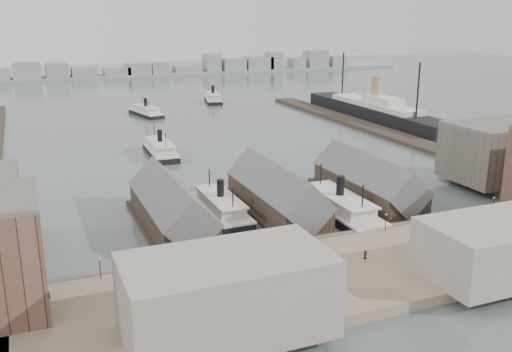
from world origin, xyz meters
name	(u,v)px	position (x,y,z in m)	size (l,w,h in m)	color
ground	(308,238)	(0.00, 0.00, 0.00)	(900.00, 900.00, 0.00)	#4A5655
quay	(358,271)	(0.00, -20.00, 1.00)	(180.00, 30.00, 2.00)	#87765B
seawall	(320,242)	(0.00, -5.20, 1.15)	(180.00, 1.20, 2.30)	#59544C
east_wharf	(377,130)	(78.00, 90.00, 0.80)	(10.00, 180.00, 1.60)	#2D231C
ferry_shed_west	(172,209)	(-26.00, 16.88, 4.64)	(14.00, 42.00, 12.60)	#2D231C
ferry_shed_center	(277,195)	(0.00, 16.88, 4.64)	(14.00, 42.00, 12.60)	#2D231C
ferry_shed_east	(368,183)	(26.00, 16.88, 4.64)	(14.00, 42.00, 12.60)	#2D231C
warehouse_east_back	(500,152)	(68.00, 15.00, 9.50)	(28.00, 20.00, 15.00)	#60564C
street_bldg_center	(492,249)	(20.00, -32.00, 7.00)	(24.00, 16.00, 10.00)	gray
street_bldg_west	(227,295)	(-30.00, -32.00, 8.00)	(30.00, 16.00, 12.00)	gray
lamp_post_far_w	(100,264)	(-45.00, -7.00, 4.71)	(0.44, 0.44, 3.92)	black
lamp_post_near_w	(257,239)	(-15.00, -7.00, 4.71)	(0.44, 0.44, 3.92)	black
lamp_post_near_e	(386,219)	(15.00, -7.00, 4.71)	(0.44, 0.44, 3.92)	black
lamp_post_far_e	(494,202)	(45.00, -7.00, 4.71)	(0.44, 0.44, 3.92)	black
far_shore	(97,72)	(-2.07, 334.14, 3.91)	(500.00, 40.00, 15.72)	gray
ferry_docked_west	(221,207)	(-13.00, 20.73, 2.23)	(8.01, 26.69, 9.53)	black
ferry_docked_east	(339,207)	(13.00, 9.04, 2.52)	(9.02, 30.07, 10.74)	black
ferry_open_near	(160,149)	(-12.75, 84.86, 2.22)	(8.64, 26.73, 9.48)	black
ferry_open_mid	(146,111)	(-1.38, 162.89, 2.09)	(12.84, 25.96, 8.90)	black
ferry_open_far	(213,98)	(41.09, 191.21, 2.22)	(13.44, 27.57, 9.46)	black
ocean_steamer	(375,111)	(92.00, 112.45, 4.25)	(13.53, 98.89, 19.78)	black
tram	(495,228)	(33.99, -18.63, 4.07)	(3.05, 11.38, 4.04)	black
horse_cart_left	(174,277)	(-33.21, -12.99, 2.76)	(4.66, 3.19, 1.42)	black
horse_cart_center	(289,274)	(-14.04, -19.76, 2.79)	(4.85, 1.63, 1.52)	black
horse_cart_right	(431,254)	(14.74, -22.33, 2.84)	(4.83, 3.50, 1.67)	black
pedestrian_0	(49,296)	(-53.97, -11.99, 2.83)	(0.61, 0.45, 1.67)	black
pedestrian_1	(123,304)	(-43.20, -19.52, 2.83)	(0.81, 0.63, 1.66)	black
pedestrian_2	(195,261)	(-27.99, -8.00, 2.88)	(1.14, 0.65, 1.76)	black
pedestrian_3	(320,292)	(-12.19, -27.72, 2.89)	(1.04, 0.43, 1.77)	black
pedestrian_4	(319,256)	(-5.58, -14.96, 2.85)	(0.83, 0.54, 1.70)	black
pedestrian_5	(424,254)	(13.86, -21.52, 2.78)	(0.57, 0.42, 1.57)	black
pedestrian_6	(428,225)	(24.41, -9.28, 2.80)	(0.78, 0.61, 1.60)	black
pedestrian_10	(365,255)	(2.95, -17.78, 2.85)	(0.83, 0.54, 1.70)	black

